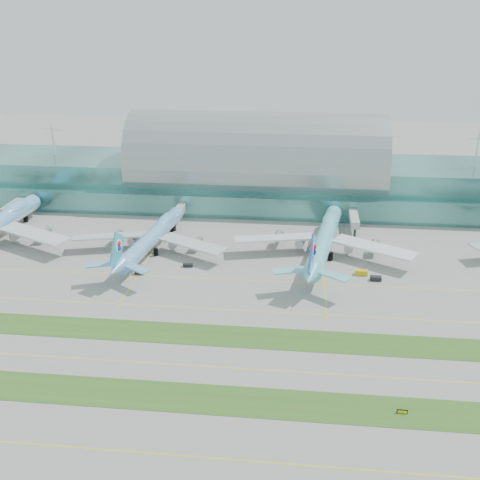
# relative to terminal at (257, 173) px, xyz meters

# --- Properties ---
(ground) EXTENTS (700.00, 700.00, 0.00)m
(ground) POSITION_rel_terminal_xyz_m (-0.01, -128.79, -14.23)
(ground) COLOR gray
(ground) RESTS_ON ground
(terminal) EXTENTS (340.00, 69.10, 36.00)m
(terminal) POSITION_rel_terminal_xyz_m (0.00, 0.00, 0.00)
(terminal) COLOR #3D7A75
(terminal) RESTS_ON ground
(grass_strip_near) EXTENTS (420.00, 12.00, 0.08)m
(grass_strip_near) POSITION_rel_terminal_xyz_m (-0.01, -156.79, -14.19)
(grass_strip_near) COLOR #2D591E
(grass_strip_near) RESTS_ON ground
(grass_strip_far) EXTENTS (420.00, 12.00, 0.08)m
(grass_strip_far) POSITION_rel_terminal_xyz_m (-0.01, -126.79, -14.19)
(grass_strip_far) COLOR #2D591E
(grass_strip_far) RESTS_ON ground
(taxiline_a) EXTENTS (420.00, 0.35, 0.01)m
(taxiline_a) POSITION_rel_terminal_xyz_m (-0.01, -176.79, -14.22)
(taxiline_a) COLOR yellow
(taxiline_a) RESTS_ON ground
(taxiline_b) EXTENTS (420.00, 0.35, 0.01)m
(taxiline_b) POSITION_rel_terminal_xyz_m (-0.01, -142.79, -14.22)
(taxiline_b) COLOR yellow
(taxiline_b) RESTS_ON ground
(taxiline_c) EXTENTS (420.00, 0.35, 0.01)m
(taxiline_c) POSITION_rel_terminal_xyz_m (-0.01, -110.79, -14.22)
(taxiline_c) COLOR yellow
(taxiline_c) RESTS_ON ground
(taxiline_d) EXTENTS (420.00, 0.35, 0.01)m
(taxiline_d) POSITION_rel_terminal_xyz_m (-0.01, -88.79, -14.22)
(taxiline_d) COLOR yellow
(taxiline_d) RESTS_ON ground
(airliner_b) EXTENTS (62.03, 70.91, 19.53)m
(airliner_b) POSITION_rel_terminal_xyz_m (-34.95, -66.20, -8.20)
(airliner_b) COLOR #68AAE5
(airliner_b) RESTS_ON ground
(airliner_c) EXTENTS (68.58, 78.52, 21.65)m
(airliner_c) POSITION_rel_terminal_xyz_m (31.05, -62.87, -7.55)
(airliner_c) COLOR #63C9D9
(airliner_c) RESTS_ON ground
(gse_c) EXTENTS (3.30, 1.88, 1.53)m
(gse_c) POSITION_rel_terminal_xyz_m (-34.47, -87.92, -13.46)
(gse_c) COLOR black
(gse_c) RESTS_ON ground
(gse_d) EXTENTS (3.60, 1.81, 1.26)m
(gse_d) POSITION_rel_terminal_xyz_m (-18.57, -79.72, -13.59)
(gse_d) COLOR black
(gse_d) RESTS_ON ground
(gse_e) EXTENTS (4.41, 2.37, 1.79)m
(gse_e) POSITION_rel_terminal_xyz_m (43.99, -79.79, -13.33)
(gse_e) COLOR gold
(gse_e) RESTS_ON ground
(gse_f) EXTENTS (3.81, 2.05, 1.58)m
(gse_f) POSITION_rel_terminal_xyz_m (48.64, -84.02, -13.44)
(gse_f) COLOR black
(gse_f) RESTS_ON ground
(taxiway_sign_east) EXTENTS (2.57, 0.38, 1.08)m
(taxiway_sign_east) POSITION_rel_terminal_xyz_m (47.60, -157.20, -13.69)
(taxiway_sign_east) COLOR black
(taxiway_sign_east) RESTS_ON ground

